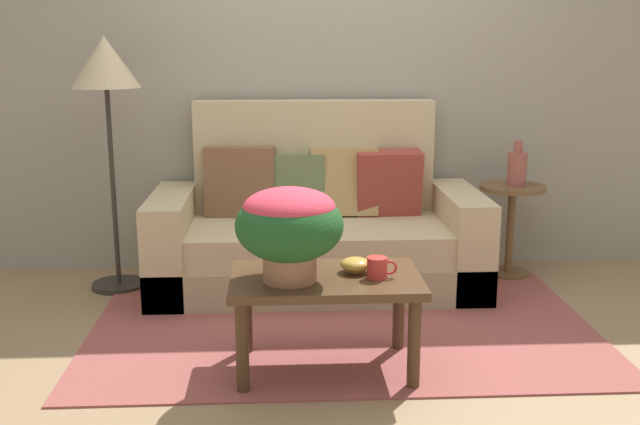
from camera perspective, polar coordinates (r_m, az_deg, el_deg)
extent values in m
plane|color=#997A56|center=(4.08, 1.77, -8.98)|extent=(14.00, 14.00, 0.00)
cube|color=gray|center=(5.06, 0.63, 10.71)|extent=(6.40, 0.12, 2.65)
cube|color=#994C47|center=(4.11, 1.72, -8.70)|extent=(2.71, 1.72, 0.01)
cube|color=tan|center=(4.70, -0.22, -4.43)|extent=(2.04, 0.92, 0.23)
cube|color=tan|center=(4.62, -0.21, -2.01)|extent=(1.57, 0.83, 0.19)
cube|color=tan|center=(4.94, -0.45, 3.16)|extent=(1.57, 0.17, 0.94)
cube|color=tan|center=(4.69, -11.30, -2.32)|extent=(0.24, 0.92, 0.61)
cube|color=tan|center=(4.78, 10.65, -2.01)|extent=(0.24, 0.92, 0.61)
cube|color=tan|center=(4.80, 1.85, 2.36)|extent=(0.43, 0.21, 0.45)
cube|color=brown|center=(4.80, -6.16, 2.37)|extent=(0.46, 0.19, 0.45)
cube|color=#607047|center=(4.79, -2.02, 2.12)|extent=(0.40, 0.18, 0.40)
cube|color=#93382D|center=(4.82, 5.24, 2.27)|extent=(0.43, 0.24, 0.43)
cylinder|color=#442D1B|center=(3.33, -5.99, -10.27)|extent=(0.06, 0.06, 0.43)
cylinder|color=#442D1B|center=(3.38, 7.24, -9.96)|extent=(0.06, 0.06, 0.43)
cylinder|color=#442D1B|center=(3.73, -5.67, -7.64)|extent=(0.06, 0.06, 0.43)
cylinder|color=#442D1B|center=(3.78, 6.06, -7.41)|extent=(0.06, 0.06, 0.43)
cube|color=#4C331E|center=(3.45, 0.45, -5.19)|extent=(0.88, 0.55, 0.04)
cylinder|color=brown|center=(5.14, 14.21, -4.54)|extent=(0.28, 0.28, 0.03)
cylinder|color=brown|center=(5.06, 14.39, -1.39)|extent=(0.05, 0.05, 0.56)
cylinder|color=brown|center=(5.00, 14.58, 1.87)|extent=(0.43, 0.43, 0.03)
cylinder|color=#2D2823|center=(4.91, -15.15, -5.37)|extent=(0.34, 0.34, 0.03)
cylinder|color=#2D2823|center=(4.76, -15.60, 1.82)|extent=(0.03, 0.03, 1.23)
cone|color=#C6B289|center=(4.68, -16.18, 11.05)|extent=(0.41, 0.41, 0.30)
cylinder|color=#A36B4C|center=(3.36, -2.34, -3.99)|extent=(0.24, 0.24, 0.15)
ellipsoid|color=#1E5123|center=(3.31, -2.37, -1.00)|extent=(0.49, 0.49, 0.32)
ellipsoid|color=#DB384C|center=(3.29, -2.38, 0.37)|extent=(0.41, 0.41, 0.18)
cylinder|color=red|center=(3.41, 4.40, -4.25)|extent=(0.09, 0.09, 0.10)
torus|color=red|center=(3.42, 5.39, -4.23)|extent=(0.07, 0.01, 0.07)
cylinder|color=gold|center=(3.50, 2.74, -4.46)|extent=(0.05, 0.05, 0.02)
ellipsoid|color=gold|center=(3.49, 2.75, -3.99)|extent=(0.14, 0.14, 0.07)
cylinder|color=#934C42|center=(4.96, 14.88, 3.24)|extent=(0.12, 0.12, 0.22)
cylinder|color=#934C42|center=(4.94, 14.98, 4.90)|extent=(0.06, 0.06, 0.07)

